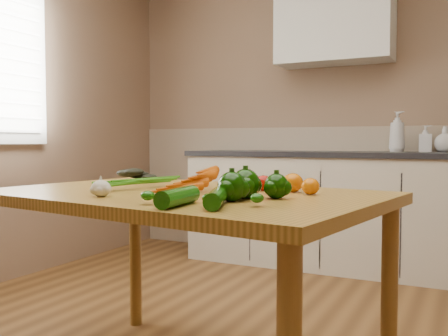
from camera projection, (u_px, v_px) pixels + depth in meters
room at (225, 75)px, 2.03m from camera, size 4.04×5.04×2.64m
counter_run at (369, 210)px, 3.77m from camera, size 2.84×0.64×1.14m
upper_cabinets at (417, 10)px, 3.68m from camera, size 2.15×0.35×0.70m
table at (183, 214)px, 1.92m from camera, size 1.58×1.14×0.78m
soap_bottle_a at (397, 132)px, 3.77m from camera, size 0.16×0.16×0.31m
soap_bottle_b at (425, 139)px, 3.72m from camera, size 0.10×0.10×0.20m
soap_bottle_c at (445, 139)px, 3.67m from camera, size 0.16×0.16×0.19m
carrot_bunch at (176, 182)px, 1.93m from camera, size 0.30×0.25×0.07m
leafy_greens at (141, 171)px, 2.38m from camera, size 0.21×0.19×0.10m
garlic_bulb at (101, 188)px, 1.73m from camera, size 0.07×0.07×0.06m
pepper_a at (245, 184)px, 1.68m from camera, size 0.10×0.10×0.10m
pepper_b at (276, 186)px, 1.67m from camera, size 0.08×0.08×0.08m
pepper_c at (232, 187)px, 1.59m from camera, size 0.09×0.09×0.09m
tomato_a at (264, 183)px, 1.94m from camera, size 0.07×0.07×0.06m
tomato_b at (293, 183)px, 1.89m from camera, size 0.08×0.08×0.07m
tomato_c at (310, 186)px, 1.80m from camera, size 0.07×0.07×0.06m
zucchini_a at (216, 198)px, 1.47m from camera, size 0.14×0.24×0.05m
zucchini_b at (178, 197)px, 1.48m from camera, size 0.07×0.21×0.05m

